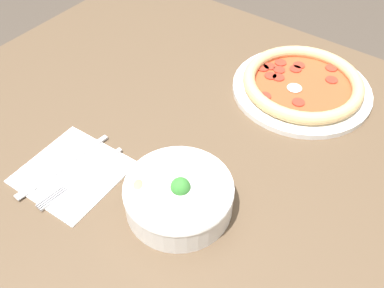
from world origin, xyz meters
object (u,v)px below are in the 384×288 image
Objects in this scene: pizza at (302,85)px; bowl at (179,195)px; fork at (83,176)px; knife at (68,163)px.

pizza is 1.65× the size of bowl.
fork is (0.20, 0.45, -0.01)m from pizza.
pizza reaches higher than fork.
pizza is 0.40m from bowl.
fork and knife have the same top height.
knife is at bearing 60.61° from pizza.
bowl is 0.18m from fork.
knife is (0.25, 0.44, -0.01)m from pizza.
fork is 0.05m from knife.
knife is (0.22, 0.05, -0.03)m from bowl.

